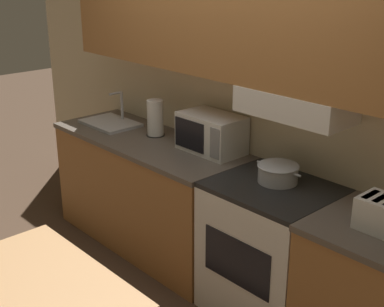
# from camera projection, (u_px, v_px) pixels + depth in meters

# --- Properties ---
(ground_plane) EXTENTS (16.00, 16.00, 0.00)m
(ground_plane) POSITION_uv_depth(u_px,v_px,m) (242.00, 262.00, 4.13)
(ground_plane) COLOR #4C3828
(wall_back) EXTENTS (5.56, 0.38, 2.55)m
(wall_back) POSITION_uv_depth(u_px,v_px,m) (244.00, 64.00, 3.54)
(wall_back) COLOR beige
(wall_back) RESTS_ON ground_plane
(lower_counter_main) EXTENTS (1.73, 0.67, 0.90)m
(lower_counter_main) POSITION_uv_depth(u_px,v_px,m) (149.00, 192.00, 4.27)
(lower_counter_main) COLOR #A36B38
(lower_counter_main) RESTS_ON ground_plane
(lower_counter_right_stub) EXTENTS (0.70, 0.67, 0.90)m
(lower_counter_right_stub) POSITION_uv_depth(u_px,v_px,m) (374.00, 301.00, 2.91)
(lower_counter_right_stub) COLOR #A36B38
(lower_counter_right_stub) RESTS_ON ground_plane
(stove_range) EXTENTS (0.74, 0.64, 0.90)m
(stove_range) POSITION_uv_depth(u_px,v_px,m) (270.00, 251.00, 3.41)
(stove_range) COLOR white
(stove_range) RESTS_ON ground_plane
(cooking_pot) EXTENTS (0.34, 0.26, 0.11)m
(cooking_pot) POSITION_uv_depth(u_px,v_px,m) (278.00, 173.00, 3.30)
(cooking_pot) COLOR #B7BABF
(cooking_pot) RESTS_ON stove_range
(microwave) EXTENTS (0.47, 0.29, 0.27)m
(microwave) POSITION_uv_depth(u_px,v_px,m) (211.00, 133.00, 3.80)
(microwave) COLOR white
(microwave) RESTS_ON lower_counter_main
(sink_basin) EXTENTS (0.48, 0.34, 0.27)m
(sink_basin) POSITION_uv_depth(u_px,v_px,m) (110.00, 122.00, 4.46)
(sink_basin) COLOR #B7BABF
(sink_basin) RESTS_ON lower_counter_main
(paper_towel_roll) EXTENTS (0.15, 0.15, 0.28)m
(paper_towel_roll) POSITION_uv_depth(u_px,v_px,m) (155.00, 118.00, 4.14)
(paper_towel_roll) COLOR black
(paper_towel_roll) RESTS_ON lower_counter_main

